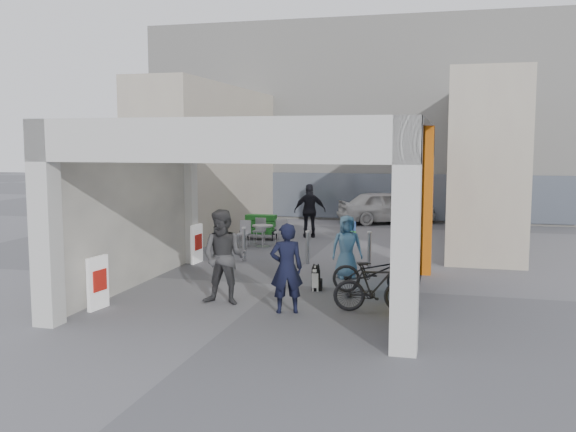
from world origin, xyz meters
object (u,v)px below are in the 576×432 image
(border_collie, at_px, (316,279))
(white_van, at_px, (387,207))
(produce_stand, at_px, (260,230))
(bicycle_rear, at_px, (375,287))
(man_crates, at_px, (310,211))
(man_back_turned, at_px, (224,257))
(man_elderly, at_px, (347,247))
(cafe_set, at_px, (262,236))
(man_with_dog, at_px, (286,268))
(bicycle_front, at_px, (373,272))

(border_collie, xyz_separation_m, white_van, (0.29, 11.84, 0.40))
(produce_stand, height_order, bicycle_rear, bicycle_rear)
(border_collie, relative_size, man_crates, 0.33)
(man_back_turned, distance_m, man_elderly, 3.53)
(man_crates, bearing_deg, white_van, -130.26)
(bicycle_rear, bearing_deg, man_back_turned, 81.74)
(cafe_set, bearing_deg, produce_stand, 109.55)
(cafe_set, relative_size, bicycle_rear, 0.86)
(white_van, bearing_deg, man_back_turned, 148.07)
(man_with_dog, height_order, man_elderly, man_with_dog)
(bicycle_front, distance_m, bicycle_rear, 1.46)
(man_back_turned, height_order, man_crates, man_back_turned)
(man_elderly, distance_m, bicycle_rear, 2.99)
(man_with_dog, bearing_deg, man_crates, -100.39)
(bicycle_front, bearing_deg, border_collie, 89.11)
(border_collie, distance_m, man_elderly, 1.55)
(bicycle_front, relative_size, bicycle_rear, 1.12)
(produce_stand, bearing_deg, man_elderly, -34.91)
(man_back_turned, bearing_deg, bicycle_front, 31.58)
(bicycle_front, bearing_deg, man_back_turned, 117.57)
(border_collie, distance_m, bicycle_front, 1.22)
(bicycle_rear, height_order, white_van, white_van)
(man_crates, relative_size, bicycle_front, 1.04)
(bicycle_front, relative_size, white_van, 0.46)
(man_elderly, relative_size, white_van, 0.39)
(produce_stand, bearing_deg, white_van, 75.52)
(cafe_set, distance_m, bicycle_front, 6.74)
(man_elderly, bearing_deg, cafe_set, 107.61)
(bicycle_rear, bearing_deg, man_with_dog, 95.65)
(border_collie, bearing_deg, bicycle_front, -6.04)
(bicycle_front, xyz_separation_m, bicycle_rear, (0.19, -1.45, 0.01))
(man_elderly, distance_m, white_van, 10.43)
(bicycle_front, bearing_deg, man_with_dog, 141.45)
(cafe_set, relative_size, man_back_turned, 0.71)
(bicycle_rear, bearing_deg, cafe_set, 20.39)
(border_collie, relative_size, man_back_turned, 0.32)
(man_with_dog, bearing_deg, man_back_turned, -33.78)
(border_collie, distance_m, man_with_dog, 1.97)
(border_collie, distance_m, bicycle_rear, 1.99)
(man_elderly, xyz_separation_m, bicycle_rear, (0.98, -2.81, -0.27))
(produce_stand, relative_size, man_back_turned, 0.64)
(man_with_dog, relative_size, bicycle_front, 0.98)
(man_with_dog, bearing_deg, produce_stand, -90.23)
(man_with_dog, distance_m, man_crates, 9.45)
(border_collie, relative_size, bicycle_front, 0.35)
(bicycle_rear, relative_size, white_van, 0.41)
(man_back_turned, relative_size, man_crates, 1.04)
(produce_stand, height_order, white_van, white_van)
(cafe_set, relative_size, man_with_dog, 0.79)
(border_collie, distance_m, man_back_turned, 2.26)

